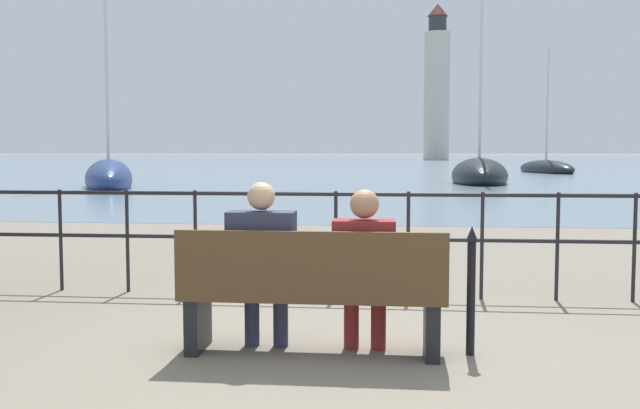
# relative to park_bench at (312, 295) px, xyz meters

# --- Properties ---
(ground_plane) EXTENTS (1000.00, 1000.00, 0.00)m
(ground_plane) POSITION_rel_park_bench_xyz_m (0.00, 0.06, -0.44)
(ground_plane) COLOR gray
(harbor_water) EXTENTS (600.00, 300.00, 0.01)m
(harbor_water) POSITION_rel_park_bench_xyz_m (0.00, 158.89, -0.43)
(harbor_water) COLOR slate
(harbor_water) RESTS_ON ground_plane
(park_bench) EXTENTS (1.88, 0.45, 0.90)m
(park_bench) POSITION_rel_park_bench_xyz_m (0.00, 0.00, 0.00)
(park_bench) COLOR brown
(park_bench) RESTS_ON ground_plane
(seated_person_left) EXTENTS (0.48, 0.35, 1.23)m
(seated_person_left) POSITION_rel_park_bench_xyz_m (-0.37, 0.08, 0.24)
(seated_person_left) COLOR #2D3347
(seated_person_left) RESTS_ON ground_plane
(seated_person_right) EXTENTS (0.44, 0.35, 1.18)m
(seated_person_right) POSITION_rel_park_bench_xyz_m (0.37, 0.08, 0.22)
(seated_person_right) COLOR maroon
(seated_person_right) RESTS_ON ground_plane
(promenade_railing) EXTENTS (15.78, 0.04, 1.05)m
(promenade_railing) POSITION_rel_park_bench_xyz_m (-0.00, 2.10, 0.26)
(promenade_railing) COLOR black
(promenade_railing) RESTS_ON ground_plane
(closed_umbrella) EXTENTS (0.09, 0.09, 0.92)m
(closed_umbrella) POSITION_rel_park_bench_xyz_m (1.12, 0.13, 0.08)
(closed_umbrella) COLOR black
(closed_umbrella) RESTS_ON ground_plane
(sailboat_0) EXTENTS (2.93, 7.66, 11.85)m
(sailboat_0) POSITION_rel_park_bench_xyz_m (4.53, 28.62, -0.07)
(sailboat_0) COLOR black
(sailboat_0) RESTS_ON ground_plane
(sailboat_1) EXTENTS (3.52, 7.92, 8.86)m
(sailboat_1) POSITION_rel_park_bench_xyz_m (11.00, 45.29, -0.15)
(sailboat_1) COLOR black
(sailboat_1) RESTS_ON ground_plane
(sailboat_2) EXTENTS (4.47, 7.48, 12.69)m
(sailboat_2) POSITION_rel_park_bench_xyz_m (-11.02, 23.19, -0.05)
(sailboat_2) COLOR navy
(sailboat_2) RESTS_ON ground_plane
(harbor_lighthouse) EXTENTS (4.59, 4.59, 27.91)m
(harbor_lighthouse) POSITION_rel_park_bench_xyz_m (8.32, 126.30, 12.54)
(harbor_lighthouse) COLOR beige
(harbor_lighthouse) RESTS_ON ground_plane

